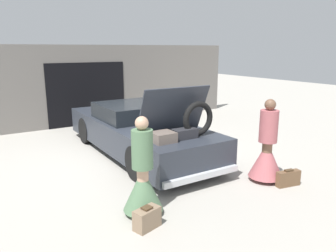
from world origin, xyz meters
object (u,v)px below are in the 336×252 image
at_px(suitcase_beside_right_person, 288,178).
at_px(suitcase_beside_left_person, 147,218).
at_px(person_left, 143,181).
at_px(person_right, 267,152).
at_px(car, 138,131).

bearing_deg(suitcase_beside_right_person, suitcase_beside_left_person, 178.15).
height_order(person_left, suitcase_beside_left_person, person_left).
bearing_deg(person_left, person_right, 79.04).
bearing_deg(car, person_left, -115.64).
distance_m(car, suitcase_beside_left_person, 3.75).
distance_m(suitcase_beside_left_person, suitcase_beside_right_person, 3.14).
xyz_separation_m(person_left, suitcase_beside_left_person, (-0.17, -0.44, -0.42)).
distance_m(car, person_right, 3.33).
bearing_deg(person_left, suitcase_beside_right_person, 70.56).
relative_size(car, suitcase_beside_left_person, 11.73).
relative_size(person_right, suitcase_beside_left_person, 3.69).
bearing_deg(person_right, person_left, 92.78).
bearing_deg(car, person_right, -65.06).
bearing_deg(suitcase_beside_left_person, car, 64.95).
xyz_separation_m(person_left, suitcase_beside_right_person, (2.97, -0.54, -0.42)).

